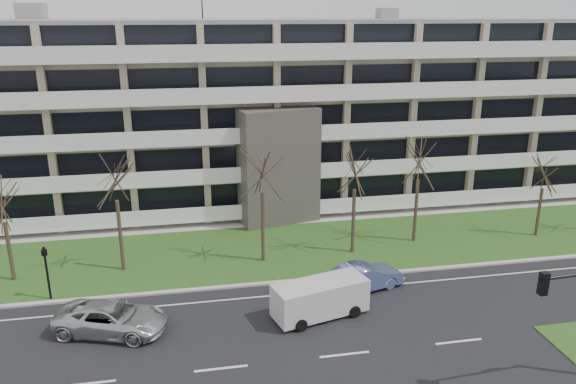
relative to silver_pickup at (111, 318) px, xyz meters
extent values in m
plane|color=black|center=(11.32, -4.22, -0.80)|extent=(160.00, 160.00, 0.00)
cube|color=#2B4C19|center=(11.32, 8.78, -0.77)|extent=(90.00, 10.00, 0.06)
cube|color=#B2B2AD|center=(11.32, 3.78, -0.74)|extent=(90.00, 0.35, 0.12)
cube|color=#B2B2AD|center=(11.32, 14.28, -0.76)|extent=(90.00, 2.00, 0.08)
cube|color=white|center=(11.32, 2.28, -0.79)|extent=(90.00, 0.12, 0.01)
cube|color=tan|center=(11.32, 21.28, 6.70)|extent=(60.00, 12.00, 15.00)
cube|color=gray|center=(11.32, 21.28, 14.35)|extent=(60.50, 12.50, 0.30)
cube|color=#4C4742|center=(11.32, 14.28, 3.70)|extent=(6.39, 3.69, 9.00)
cube|color=black|center=(11.32, 14.08, 1.20)|extent=(4.92, 1.19, 3.50)
cube|color=gray|center=(-6.68, 21.28, 15.10)|extent=(2.00, 2.00, 1.20)
cube|color=black|center=(11.32, 15.26, 1.30)|extent=(58.00, 0.10, 1.80)
cube|color=white|center=(11.32, 14.58, -0.20)|extent=(58.00, 1.40, 0.22)
cube|color=white|center=(11.32, 13.93, 0.40)|extent=(58.00, 0.08, 1.00)
cube|color=black|center=(11.32, 15.26, 4.30)|extent=(58.00, 0.10, 1.80)
cube|color=white|center=(11.32, 14.58, 2.80)|extent=(58.00, 1.40, 0.22)
cube|color=white|center=(11.32, 13.93, 3.40)|extent=(58.00, 0.08, 1.00)
cube|color=black|center=(11.32, 15.26, 7.30)|extent=(58.00, 0.10, 1.80)
cube|color=white|center=(11.32, 14.58, 5.80)|extent=(58.00, 1.40, 0.22)
cube|color=white|center=(11.32, 13.93, 6.40)|extent=(58.00, 0.08, 1.00)
cube|color=black|center=(11.32, 15.26, 10.30)|extent=(58.00, 0.10, 1.80)
cube|color=white|center=(11.32, 14.58, 8.80)|extent=(58.00, 1.40, 0.22)
cube|color=white|center=(11.32, 13.93, 9.40)|extent=(58.00, 0.08, 1.00)
cube|color=black|center=(11.32, 15.26, 13.30)|extent=(58.00, 0.10, 1.80)
cube|color=white|center=(11.32, 14.58, 11.80)|extent=(58.00, 1.40, 0.22)
cube|color=white|center=(11.32, 13.93, 12.40)|extent=(58.00, 0.08, 1.00)
imported|color=silver|center=(0.00, 0.00, 0.00)|extent=(6.29, 4.30, 1.60)
imported|color=#7E8EDA|center=(14.33, 2.07, 0.01)|extent=(5.16, 2.99, 1.61)
cube|color=silver|center=(11.01, -0.42, 0.30)|extent=(5.50, 3.15, 1.82)
cube|color=black|center=(11.01, -0.42, 0.83)|extent=(5.09, 2.92, 0.67)
cube|color=silver|center=(13.38, 0.19, 0.16)|extent=(0.78, 1.85, 1.15)
cylinder|color=black|center=(9.67, -1.76, -0.46)|extent=(0.71, 0.40, 0.67)
cylinder|color=black|center=(9.20, 0.10, -0.46)|extent=(0.71, 0.40, 0.67)
cylinder|color=black|center=(12.83, -0.94, -0.46)|extent=(0.71, 0.40, 0.67)
cylinder|color=black|center=(12.35, 0.91, -0.46)|extent=(0.71, 0.40, 0.67)
cube|color=black|center=(18.14, -8.76, 4.68)|extent=(0.33, 0.33, 0.98)
sphere|color=red|center=(18.14, -8.76, 5.00)|extent=(0.20, 0.20, 0.20)
sphere|color=orange|center=(18.14, -8.76, 4.68)|extent=(0.20, 0.20, 0.20)
sphere|color=green|center=(18.14, -8.76, 4.37)|extent=(0.20, 0.20, 0.20)
cylinder|color=black|center=(-3.88, 4.24, 0.86)|extent=(0.13, 0.13, 3.31)
cube|color=black|center=(-3.88, 4.24, 2.18)|extent=(0.35, 0.30, 0.35)
sphere|color=red|center=(-3.88, 4.24, 2.18)|extent=(0.15, 0.15, 0.15)
cylinder|color=#382B21|center=(-6.63, 7.24, 1.13)|extent=(0.24, 0.24, 3.85)
cylinder|color=#382B21|center=(-0.07, 7.48, 1.57)|extent=(0.24, 0.24, 4.75)
cylinder|color=#382B21|center=(9.00, 7.14, 1.60)|extent=(0.24, 0.24, 4.79)
cylinder|color=#382B21|center=(15.25, 7.38, 1.48)|extent=(0.24, 0.24, 4.57)
cylinder|color=#382B21|center=(20.21, 8.43, 1.53)|extent=(0.24, 0.24, 4.66)
cylinder|color=#382B21|center=(29.52, 7.68, 1.05)|extent=(0.24, 0.24, 3.69)
camera|label=1|loc=(4.20, -26.82, 15.18)|focal=35.00mm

